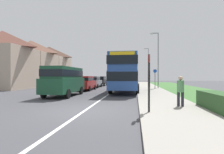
% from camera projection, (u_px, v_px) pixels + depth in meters
% --- Properties ---
extents(ground_plane, '(120.00, 120.00, 0.00)m').
position_uv_depth(ground_plane, '(85.00, 111.00, 8.53)').
color(ground_plane, '#424247').
extents(lane_marking_centre, '(0.14, 60.00, 0.01)m').
position_uv_depth(lane_marking_centre, '(109.00, 94.00, 16.46)').
color(lane_marking_centre, silver).
rests_on(lane_marking_centre, ground_plane).
extents(pavement_near_side, '(3.20, 68.00, 0.12)m').
position_uv_depth(pavement_near_side, '(158.00, 97.00, 13.93)').
color(pavement_near_side, gray).
rests_on(pavement_near_side, ground_plane).
extents(grass_verge_seaward, '(6.00, 68.00, 0.08)m').
position_uv_depth(grass_verge_seaward, '(216.00, 98.00, 13.38)').
color(grass_verge_seaward, '#3D6B33').
rests_on(grass_verge_seaward, ground_plane).
extents(roadside_hedge, '(1.10, 3.17, 0.90)m').
position_uv_depth(roadside_hedge, '(220.00, 103.00, 8.15)').
color(roadside_hedge, '#2D5128').
rests_on(roadside_hedge, ground_plane).
extents(double_decker_bus, '(2.80, 10.05, 3.70)m').
position_uv_depth(double_decker_bus, '(125.00, 72.00, 19.09)').
color(double_decker_bus, '#284C93').
rests_on(double_decker_bus, ground_plane).
extents(parked_van_dark_green, '(2.11, 5.23, 2.41)m').
position_uv_depth(parked_van_dark_green, '(64.00, 79.00, 14.88)').
color(parked_van_dark_green, '#19472D').
rests_on(parked_van_dark_green, ground_plane).
extents(parked_car_red, '(1.99, 4.38, 1.67)m').
position_uv_depth(parked_car_red, '(85.00, 83.00, 20.89)').
color(parked_car_red, '#B21E1E').
rests_on(parked_car_red, ground_plane).
extents(parked_car_grey, '(1.92, 4.38, 1.66)m').
position_uv_depth(parked_car_grey, '(93.00, 81.00, 26.03)').
color(parked_car_grey, slate).
rests_on(parked_car_grey, ground_plane).
extents(parked_car_black, '(1.98, 4.17, 1.64)m').
position_uv_depth(parked_car_black, '(100.00, 81.00, 30.95)').
color(parked_car_black, black).
rests_on(parked_car_black, ground_plane).
extents(pedestrian_at_stop, '(0.34, 0.34, 1.67)m').
position_uv_depth(pedestrian_at_stop, '(180.00, 90.00, 9.09)').
color(pedestrian_at_stop, '#23232D').
rests_on(pedestrian_at_stop, ground_plane).
extents(bus_stop_sign, '(0.09, 0.52, 2.60)m').
position_uv_depth(bus_stop_sign, '(149.00, 79.00, 7.64)').
color(bus_stop_sign, black).
rests_on(bus_stop_sign, ground_plane).
extents(cycle_route_sign, '(0.44, 0.08, 2.52)m').
position_uv_depth(cycle_route_sign, '(155.00, 78.00, 21.68)').
color(cycle_route_sign, slate).
rests_on(cycle_route_sign, ground_plane).
extents(street_lamp_mid, '(1.14, 0.20, 7.37)m').
position_uv_depth(street_lamp_mid, '(157.00, 57.00, 23.25)').
color(street_lamp_mid, slate).
rests_on(street_lamp_mid, ground_plane).
extents(street_lamp_far, '(1.14, 0.20, 7.87)m').
position_uv_depth(street_lamp_far, '(148.00, 64.00, 39.44)').
color(street_lamp_far, slate).
rests_on(street_lamp_far, ground_plane).
extents(house_terrace_far_side, '(7.03, 18.96, 7.65)m').
position_uv_depth(house_terrace_far_side, '(31.00, 63.00, 29.61)').
color(house_terrace_far_side, tan).
rests_on(house_terrace_far_side, ground_plane).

